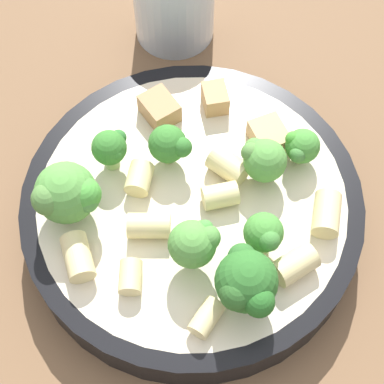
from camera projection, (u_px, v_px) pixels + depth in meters
name	position (u px, v px, depth m)	size (l,w,h in m)	color
ground_plane	(192.00, 222.00, 0.45)	(2.00, 2.00, 0.00)	brown
pasta_bowl	(192.00, 209.00, 0.44)	(0.23, 0.23, 0.03)	black
broccoli_floret_0	(170.00, 145.00, 0.42)	(0.03, 0.03, 0.03)	#93B766
broccoli_floret_1	(263.00, 159.00, 0.42)	(0.03, 0.03, 0.03)	#84AD60
broccoli_floret_2	(301.00, 147.00, 0.43)	(0.03, 0.02, 0.03)	#93B766
broccoli_floret_3	(246.00, 283.00, 0.37)	(0.04, 0.04, 0.05)	#9EC175
broccoli_floret_4	(67.00, 194.00, 0.40)	(0.04, 0.04, 0.04)	#9EC175
broccoli_floret_5	(110.00, 148.00, 0.42)	(0.03, 0.02, 0.03)	#9EC175
broccoli_floret_6	(264.00, 235.00, 0.39)	(0.02, 0.03, 0.03)	#9EC175
broccoli_floret_7	(195.00, 243.00, 0.38)	(0.03, 0.03, 0.04)	#9EC175
rigatoni_0	(206.00, 318.00, 0.38)	(0.01, 0.01, 0.02)	beige
rigatoni_1	(220.00, 196.00, 0.42)	(0.02, 0.02, 0.02)	beige
rigatoni_2	(327.00, 214.00, 0.41)	(0.02, 0.02, 0.03)	beige
rigatoni_3	(151.00, 228.00, 0.41)	(0.02, 0.02, 0.03)	beige
rigatoni_4	(225.00, 163.00, 0.43)	(0.02, 0.02, 0.03)	beige
rigatoni_5	(78.00, 257.00, 0.40)	(0.02, 0.02, 0.03)	beige
rigatoni_6	(130.00, 277.00, 0.39)	(0.01, 0.01, 0.02)	beige
rigatoni_7	(295.00, 265.00, 0.39)	(0.02, 0.02, 0.03)	beige
rigatoni_8	(139.00, 178.00, 0.42)	(0.02, 0.02, 0.02)	beige
chicken_chunk_0	(215.00, 98.00, 0.46)	(0.02, 0.02, 0.02)	tan
chicken_chunk_1	(159.00, 109.00, 0.45)	(0.03, 0.02, 0.02)	#A87A4C
chicken_chunk_2	(264.00, 132.00, 0.44)	(0.03, 0.02, 0.01)	tan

